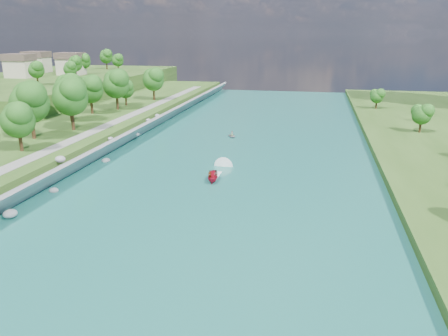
# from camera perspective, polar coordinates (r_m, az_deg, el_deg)

# --- Properties ---
(ground) EXTENTS (260.00, 260.00, 0.00)m
(ground) POSITION_cam_1_polar(r_m,az_deg,el_deg) (61.61, -3.53, -6.02)
(ground) COLOR #2D5119
(ground) RESTS_ON ground
(river_water) EXTENTS (55.00, 240.00, 0.10)m
(river_water) POSITION_cam_1_polar(r_m,az_deg,el_deg) (79.85, 0.24, -0.48)
(river_water) COLOR #1B6A69
(river_water) RESTS_ON ground
(ridge_west) EXTENTS (60.00, 120.00, 9.00)m
(ridge_west) POSITION_cam_1_polar(r_m,az_deg,el_deg) (179.80, -21.50, 9.66)
(ridge_west) COLOR #2D5119
(ridge_west) RESTS_ON ground
(riprap_bank) EXTENTS (4.34, 236.00, 4.58)m
(riprap_bank) POSITION_cam_1_polar(r_m,az_deg,el_deg) (87.01, -16.84, 1.46)
(riprap_bank) COLOR slate
(riprap_bank) RESTS_ON ground
(riverside_path) EXTENTS (3.00, 200.00, 0.10)m
(riverside_path) POSITION_cam_1_polar(r_m,az_deg,el_deg) (90.95, -20.27, 2.93)
(riverside_path) COLOR gray
(riverside_path) RESTS_ON berm_west
(ridge_houses) EXTENTS (29.50, 29.50, 8.40)m
(ridge_houses) POSITION_cam_1_polar(r_m,az_deg,el_deg) (186.61, -22.58, 12.50)
(ridge_houses) COLOR beige
(ridge_houses) RESTS_ON ridge_west
(trees_west) EXTENTS (17.58, 153.08, 13.95)m
(trees_west) POSITION_cam_1_polar(r_m,az_deg,el_deg) (90.17, -27.13, 5.95)
(trees_west) COLOR #165015
(trees_west) RESTS_ON berm_west
(trees_ridge) EXTENTS (18.36, 69.19, 10.27)m
(trees_ridge) POSITION_cam_1_polar(r_m,az_deg,el_deg) (180.40, -17.41, 12.98)
(trees_ridge) COLOR #165015
(trees_ridge) RESTS_ON ridge_west
(motorboat) EXTENTS (3.60, 18.99, 2.03)m
(motorboat) POSITION_cam_1_polar(r_m,az_deg,el_deg) (75.66, -1.24, -0.89)
(motorboat) COLOR #A90D25
(motorboat) RESTS_ON river_water
(raft) EXTENTS (3.40, 3.81, 1.50)m
(raft) POSITION_cam_1_polar(r_m,az_deg,el_deg) (106.64, 1.05, 4.25)
(raft) COLOR gray
(raft) RESTS_ON river_water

